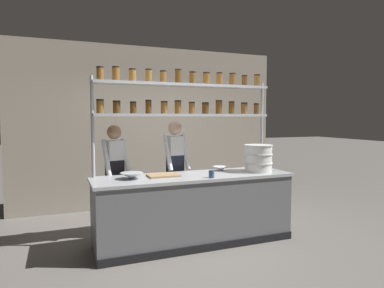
{
  "coord_description": "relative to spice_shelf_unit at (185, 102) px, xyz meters",
  "views": [
    {
      "loc": [
        -1.69,
        -4.19,
        1.68
      ],
      "look_at": [
        0.05,
        0.2,
        1.32
      ],
      "focal_mm": 32.0,
      "sensor_mm": 36.0,
      "label": 1
    }
  ],
  "objects": [
    {
      "name": "chef_left",
      "position": [
        -0.94,
        0.29,
        -0.99
      ],
      "size": [
        0.41,
        0.34,
        1.59
      ],
      "rotation": [
        0.0,
        0.0,
        0.27
      ],
      "color": "black",
      "rests_on": "ground_plane"
    },
    {
      "name": "spice_shelf_unit",
      "position": [
        0.0,
        0.0,
        0.0
      ],
      "size": [
        2.57,
        0.28,
        2.35
      ],
      "color": "#ADAFB5",
      "rests_on": "ground_plane"
    },
    {
      "name": "prep_bowl_near_left",
      "position": [
        0.5,
        -0.12,
        -0.95
      ],
      "size": [
        0.22,
        0.22,
        0.06
      ],
      "color": "white",
      "rests_on": "prep_counter"
    },
    {
      "name": "prep_counter",
      "position": [
        0.01,
        -0.33,
        -1.44
      ],
      "size": [
        2.69,
        0.76,
        0.92
      ],
      "color": "slate",
      "rests_on": "ground_plane"
    },
    {
      "name": "prep_bowl_center_front",
      "position": [
        -0.83,
        -0.32,
        -0.94
      ],
      "size": [
        0.29,
        0.29,
        0.08
      ],
      "color": "#B2B7BC",
      "rests_on": "prep_counter"
    },
    {
      "name": "back_wall",
      "position": [
        0.01,
        1.86,
        -0.4
      ],
      "size": [
        5.09,
        0.12,
        3.0
      ],
      "primitive_type": "cube",
      "color": "#9E9384",
      "rests_on": "ground_plane"
    },
    {
      "name": "serving_cup_front",
      "position": [
        0.14,
        -0.61,
        -0.93
      ],
      "size": [
        0.07,
        0.07,
        0.1
      ],
      "color": "#334C70",
      "rests_on": "prep_counter"
    },
    {
      "name": "container_stack",
      "position": [
        0.98,
        -0.38,
        -0.79
      ],
      "size": [
        0.4,
        0.4,
        0.38
      ],
      "color": "white",
      "rests_on": "prep_counter"
    },
    {
      "name": "chef_center",
      "position": [
        -0.06,
        0.26,
        -0.96
      ],
      "size": [
        0.39,
        0.31,
        1.64
      ],
      "rotation": [
        0.0,
        0.0,
        0.14
      ],
      "color": "black",
      "rests_on": "ground_plane"
    },
    {
      "name": "ground_plane",
      "position": [
        0.01,
        -0.33,
        -1.9
      ],
      "size": [
        40.0,
        40.0,
        0.0
      ],
      "primitive_type": "plane",
      "color": "slate"
    },
    {
      "name": "cutting_board",
      "position": [
        -0.41,
        -0.28,
        -0.97
      ],
      "size": [
        0.4,
        0.26,
        0.02
      ],
      "color": "#A88456",
      "rests_on": "prep_counter"
    }
  ]
}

